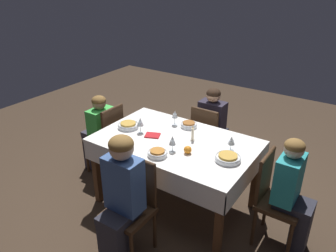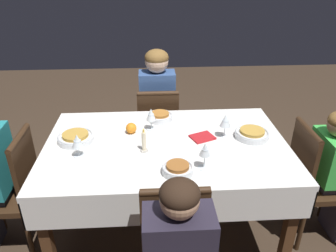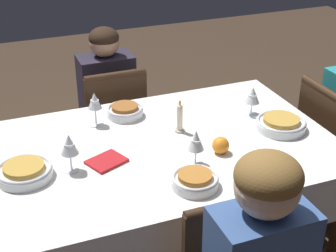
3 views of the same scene
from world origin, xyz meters
name	(u,v)px [view 3 (image 3 of 3)]	position (x,y,z in m)	size (l,w,h in m)	color
dining_table	(158,163)	(0.00, 0.00, 0.67)	(1.54, 0.98, 0.76)	white
chair_west	(330,152)	(-0.99, -0.05, 0.48)	(0.37, 0.36, 0.87)	#382314
chair_south	(113,130)	(0.01, -0.71, 0.48)	(0.36, 0.37, 0.87)	#382314
person_child_dark	(105,104)	(0.01, -0.86, 0.58)	(0.30, 0.33, 1.06)	#282833
bowl_north	(195,180)	(-0.03, 0.33, 0.79)	(0.18, 0.18, 0.06)	silver
wine_glass_north	(196,142)	(-0.09, 0.19, 0.86)	(0.07, 0.07, 0.16)	white
bowl_west	(281,124)	(-0.58, 0.06, 0.79)	(0.23, 0.23, 0.06)	silver
wine_glass_west	(252,96)	(-0.52, -0.12, 0.86)	(0.07, 0.07, 0.14)	white
bowl_south	(125,111)	(0.04, -0.33, 0.79)	(0.17, 0.17, 0.06)	silver
wine_glass_south	(95,102)	(0.20, -0.29, 0.87)	(0.07, 0.07, 0.16)	white
bowl_east	(24,171)	(0.56, 0.04, 0.79)	(0.22, 0.22, 0.06)	silver
wine_glass_east	(69,145)	(0.38, 0.06, 0.87)	(0.07, 0.07, 0.16)	white
candle_centerpiece	(180,120)	(-0.14, -0.09, 0.82)	(0.05, 0.05, 0.15)	beige
orange_fruit	(221,145)	(-0.23, 0.15, 0.79)	(0.07, 0.07, 0.07)	orange
napkin_red_folded	(107,161)	(0.24, 0.05, 0.76)	(0.18, 0.16, 0.01)	red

